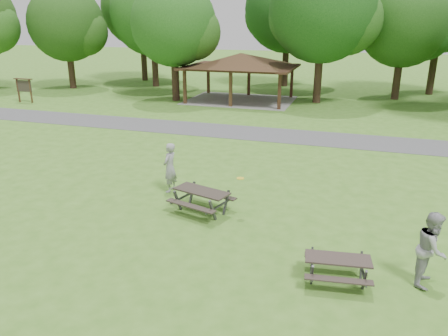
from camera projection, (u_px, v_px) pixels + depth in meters
ground at (150, 249)px, 12.74m from camera, size 160.00×160.00×0.00m
asphalt_path at (260, 134)px, 25.34m from camera, size 120.00×3.20×0.02m
pavilion at (241, 62)px, 34.49m from camera, size 8.60×7.01×3.76m
notice_board at (24, 86)px, 34.26m from camera, size 1.60×0.30×1.88m
tree_row_b at (67, 26)px, 39.87m from camera, size 7.14×6.80×9.28m
tree_row_c at (154, 16)px, 40.72m from camera, size 8.19×7.80×10.67m
tree_row_d at (175, 26)px, 33.69m from camera, size 6.93×6.60×9.27m
tree_row_e at (324, 12)px, 32.44m from camera, size 8.40×8.00×11.02m
tree_row_f at (405, 25)px, 34.18m from camera, size 7.35×7.00×9.55m
tree_deep_a at (142, 10)px, 44.54m from camera, size 8.40×8.00×11.38m
tree_deep_b at (289, 12)px, 40.76m from camera, size 8.40×8.00×11.13m
tree_deep_c at (444, 4)px, 35.94m from camera, size 8.82×8.40×11.90m
picnic_table_middle at (202, 196)px, 14.97m from camera, size 2.28×2.02×0.84m
picnic_table_far at (338, 264)px, 11.01m from camera, size 1.79×1.51×0.71m
frisbee_in_flight at (240, 178)px, 14.43m from camera, size 0.30×0.30×0.02m
frisbee_thrower at (170, 168)px, 16.68m from camera, size 0.52×0.74×1.94m
frisbee_catcher at (432, 249)px, 10.82m from camera, size 0.95×1.10×1.95m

